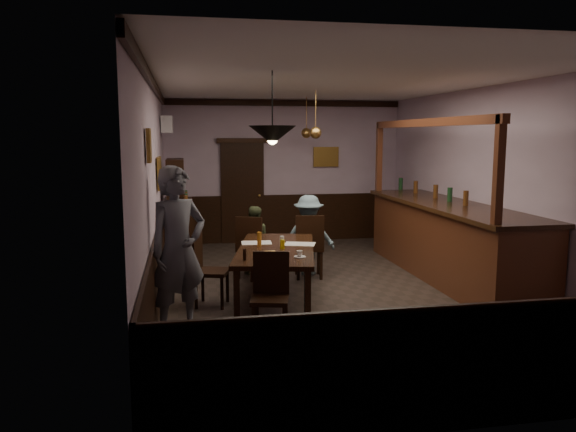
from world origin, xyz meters
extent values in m
cube|color=#2D2621|center=(0.00, 0.00, -0.01)|extent=(5.00, 8.00, 0.01)
cube|color=white|center=(0.00, 0.00, 3.00)|extent=(5.00, 8.00, 0.01)
cube|color=#B098AF|center=(0.00, 4.00, 1.50)|extent=(5.00, 0.01, 3.00)
cube|color=#B098AF|center=(0.00, -4.00, 1.50)|extent=(5.00, 0.01, 3.00)
cube|color=#B098AF|center=(-2.50, 0.00, 1.50)|extent=(0.01, 8.00, 3.00)
cube|color=#B098AF|center=(2.50, 0.00, 1.50)|extent=(0.01, 8.00, 3.00)
cube|color=black|center=(-0.90, -0.39, 0.72)|extent=(1.44, 2.36, 0.06)
cube|color=black|center=(-1.53, -1.29, 0.34)|extent=(0.07, 0.07, 0.69)
cube|color=black|center=(-0.71, -1.47, 0.34)|extent=(0.07, 0.07, 0.69)
cube|color=black|center=(-1.09, 0.70, 0.34)|extent=(0.07, 0.07, 0.69)
cube|color=black|center=(-0.27, 0.52, 0.34)|extent=(0.07, 0.07, 0.69)
cube|color=black|center=(-1.05, 1.03, 0.46)|extent=(0.57, 0.57, 0.05)
cube|color=black|center=(-1.13, 0.85, 0.74)|extent=(0.41, 0.21, 0.51)
cube|color=black|center=(-0.82, 1.12, 0.22)|extent=(0.04, 0.04, 0.44)
cube|color=black|center=(-1.14, 1.26, 0.22)|extent=(0.04, 0.04, 0.44)
cube|color=black|center=(-0.96, 0.80, 0.22)|extent=(0.04, 0.04, 0.44)
cube|color=black|center=(-1.28, 0.94, 0.22)|extent=(0.04, 0.04, 0.44)
cube|color=black|center=(-0.17, 0.84, 0.48)|extent=(0.49, 0.49, 0.05)
cube|color=black|center=(-0.20, 0.64, 0.76)|extent=(0.45, 0.10, 0.53)
cube|color=black|center=(0.03, 0.99, 0.23)|extent=(0.04, 0.04, 0.45)
cube|color=black|center=(-0.33, 1.04, 0.23)|extent=(0.04, 0.04, 0.45)
cube|color=black|center=(-0.02, 0.64, 0.23)|extent=(0.04, 0.04, 0.45)
cube|color=black|center=(-0.37, 0.68, 0.23)|extent=(0.04, 0.04, 0.45)
cube|color=black|center=(-1.20, -1.75, 0.44)|extent=(0.50, 0.50, 0.05)
cube|color=black|center=(-1.15, -1.57, 0.71)|extent=(0.41, 0.13, 0.49)
cube|color=black|center=(-1.40, -1.88, 0.21)|extent=(0.04, 0.04, 0.42)
cube|color=black|center=(-1.07, -1.96, 0.21)|extent=(0.04, 0.04, 0.42)
cube|color=black|center=(-1.32, -1.55, 0.21)|extent=(0.04, 0.04, 0.42)
cube|color=black|center=(-1.00, -1.63, 0.21)|extent=(0.04, 0.04, 0.42)
cube|color=black|center=(-1.77, -0.40, 0.46)|extent=(0.53, 0.53, 0.05)
cube|color=black|center=(-1.96, -0.35, 0.73)|extent=(0.16, 0.42, 0.51)
cube|color=black|center=(-1.66, -0.61, 0.22)|extent=(0.04, 0.04, 0.44)
cube|color=black|center=(-1.56, -0.28, 0.22)|extent=(0.04, 0.04, 0.44)
cube|color=black|center=(-1.99, -0.52, 0.22)|extent=(0.04, 0.04, 0.44)
cube|color=black|center=(-1.89, -0.19, 0.22)|extent=(0.04, 0.04, 0.44)
imported|color=#555661|center=(-2.19, -1.39, 0.96)|extent=(0.84, 0.75, 1.92)
imported|color=#3D472A|center=(-1.01, 1.22, 0.56)|extent=(0.59, 0.48, 1.12)
imported|color=slate|center=(-0.13, 1.03, 0.65)|extent=(0.94, 0.71, 1.30)
cube|color=silver|center=(-1.12, -0.01, 0.75)|extent=(0.44, 0.33, 0.01)
cube|color=silver|center=(-0.54, -0.22, 0.75)|extent=(0.49, 0.42, 0.01)
cube|color=#FFC45D|center=(-1.03, -0.66, 0.75)|extent=(0.18, 0.18, 0.00)
cylinder|color=white|center=(-0.71, -1.04, 0.76)|extent=(0.15, 0.15, 0.01)
imported|color=white|center=(-0.71, -1.04, 0.80)|extent=(0.10, 0.10, 0.07)
cylinder|color=white|center=(-1.05, -0.90, 0.76)|extent=(0.22, 0.22, 0.01)
torus|color=#C68C47|center=(-1.10, -0.94, 0.79)|extent=(0.13, 0.13, 0.04)
torus|color=#C68C47|center=(-1.06, -0.93, 0.79)|extent=(0.13, 0.13, 0.04)
cylinder|color=yellow|center=(-0.83, -0.46, 0.81)|extent=(0.07, 0.07, 0.12)
cylinder|color=#BF721E|center=(-1.11, -0.25, 0.85)|extent=(0.06, 0.06, 0.20)
cylinder|color=silver|center=(-0.81, -0.35, 0.82)|extent=(0.06, 0.06, 0.15)
cylinder|color=black|center=(-1.40, -1.07, 0.82)|extent=(0.04, 0.04, 0.14)
cube|color=black|center=(-2.20, 2.29, 0.50)|extent=(0.50, 1.40, 1.00)
cube|color=black|center=(-2.20, 2.29, 1.05)|extent=(0.48, 1.35, 0.08)
cube|color=black|center=(-2.25, 2.29, 1.45)|extent=(0.30, 0.90, 0.80)
cube|color=#512515|center=(2.00, 0.40, 0.57)|extent=(0.94, 4.38, 1.15)
cube|color=black|center=(1.98, 0.40, 1.17)|extent=(1.04, 4.48, 0.06)
cube|color=#512515|center=(1.58, 0.40, 2.45)|extent=(0.10, 4.27, 0.12)
cube|color=#512515|center=(1.58, -1.68, 1.82)|extent=(0.10, 0.10, 1.36)
cube|color=#512515|center=(1.58, 2.49, 1.82)|extent=(0.10, 0.10, 1.36)
cube|color=black|center=(-0.90, 3.95, 1.05)|extent=(0.90, 0.06, 2.10)
cube|color=white|center=(-2.38, 2.90, 2.45)|extent=(0.20, 0.85, 0.30)
cube|color=olive|center=(-2.46, -1.60, 2.15)|extent=(0.04, 0.28, 0.36)
cube|color=olive|center=(-2.46, 0.80, 1.70)|extent=(0.04, 0.62, 0.48)
cube|color=olive|center=(0.90, 3.96, 1.80)|extent=(0.55, 0.04, 0.42)
cylinder|color=black|center=(-1.07, -1.17, 2.63)|extent=(0.02, 0.02, 0.74)
cone|color=black|center=(-1.07, -1.17, 2.26)|extent=(0.56, 0.56, 0.22)
sphere|color=#FFD88C|center=(-1.07, -1.17, 2.21)|extent=(0.12, 0.12, 0.12)
cylinder|color=#BF8C3F|center=(0.10, 1.57, 2.65)|extent=(0.02, 0.02, 0.70)
cone|color=#BF8C3F|center=(0.10, 1.57, 2.30)|extent=(0.20, 0.20, 0.22)
sphere|color=#FFD88C|center=(0.10, 1.57, 2.25)|extent=(0.12, 0.12, 0.12)
cylinder|color=#BF8C3F|center=(0.30, 3.20, 2.65)|extent=(0.02, 0.02, 0.70)
cone|color=#BF8C3F|center=(0.30, 3.20, 2.30)|extent=(0.20, 0.20, 0.22)
sphere|color=#FFD88C|center=(0.30, 3.20, 2.25)|extent=(0.12, 0.12, 0.12)
camera|label=1|loc=(-2.11, -7.74, 2.26)|focal=35.00mm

